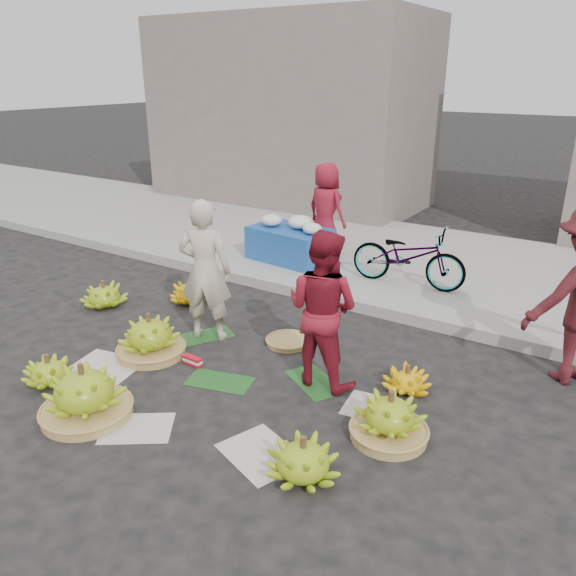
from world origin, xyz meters
The scene contains 22 objects.
ground centered at (0.00, 0.00, 0.00)m, with size 80.00×80.00×0.00m, color black.
curb centered at (0.00, 2.20, 0.07)m, with size 40.00×0.25×0.15m, color gray.
sidewalk centered at (0.00, 4.30, 0.06)m, with size 40.00×4.00×0.12m, color gray.
building_left centered at (-4.00, 7.20, 2.00)m, with size 6.00×3.00×4.00m, color slate.
newspaper_scatter centered at (0.00, -0.80, 0.00)m, with size 3.20×1.80×0.00m, color beige, non-canonical shape.
banana_leaves centered at (-0.10, 0.20, 0.00)m, with size 2.00×1.00×0.00m, color #17471A, non-canonical shape.
banana_bunch_0 centered at (-1.09, -0.16, 0.21)m, with size 0.73×0.73×0.49m.
banana_bunch_1 centered at (-1.49, -1.13, 0.13)m, with size 0.56×0.56×0.32m.
banana_bunch_2 centered at (-0.72, -1.31, 0.23)m, with size 0.92×0.92×0.52m.
banana_bunch_3 centered at (1.33, -0.94, 0.16)m, with size 0.71×0.71×0.36m.
banana_bunch_4 centered at (1.68, -0.14, 0.19)m, with size 0.65×0.65×0.45m.
banana_bunch_5 centered at (1.53, 0.65, 0.11)m, with size 0.51×0.51×0.28m.
banana_bunch_6 centered at (-2.59, 0.48, 0.15)m, with size 0.56×0.56×0.35m.
banana_bunch_7 centered at (-1.73, 1.18, 0.15)m, with size 0.72×0.72×0.34m.
basket_spare centered at (0.02, 0.86, 0.03)m, with size 0.48×0.48×0.06m, color #9F7B42.
incense_stack centered at (-0.55, -0.09, 0.05)m, with size 0.23×0.07×0.09m, color red.
vendor_cream centered at (-0.86, 0.53, 0.81)m, with size 0.59×0.39×1.62m, color beige.
vendor_red centered at (0.73, 0.37, 0.78)m, with size 0.76×0.59×1.56m, color maroon.
flower_table centered at (-1.39, 3.13, 0.41)m, with size 1.29×0.88×0.71m.
grey_bucket centered at (-2.03, 3.27, 0.27)m, with size 0.27×0.27×0.31m, color gray.
flower_vendor centered at (-1.12, 3.75, 0.85)m, with size 0.71×0.46×1.45m, color maroon.
bicycle centered at (0.55, 3.08, 0.54)m, with size 1.58×0.55×0.83m, color gray.
Camera 1 is at (3.11, -3.93, 2.89)m, focal length 35.00 mm.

